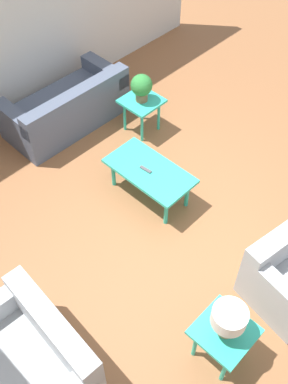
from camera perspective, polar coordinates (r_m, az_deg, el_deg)
ground_plane at (r=5.49m, az=3.64°, el=-3.79°), size 14.00×14.00×0.00m
wall_right at (r=6.48m, az=-17.65°, el=19.12°), size 0.12×7.20×2.70m
sofa at (r=6.65m, az=-9.72°, el=10.44°), size 0.87×1.78×0.73m
loveseat at (r=4.46m, az=-13.64°, el=-19.65°), size 1.28×0.85×0.78m
coffee_table at (r=5.46m, az=0.71°, el=2.47°), size 1.10×0.58×0.46m
side_table_plant at (r=6.37m, az=-0.30°, el=11.01°), size 0.51×0.51×0.53m
side_table_lamp at (r=4.34m, az=10.09°, el=-17.40°), size 0.51×0.51×0.53m
potted_plant at (r=6.19m, az=-0.31°, el=13.26°), size 0.30×0.30×0.39m
table_lamp at (r=4.05m, az=10.71°, el=-15.57°), size 0.31×0.31×0.36m
remote_control at (r=5.41m, az=0.22°, el=2.88°), size 0.16×0.05×0.02m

